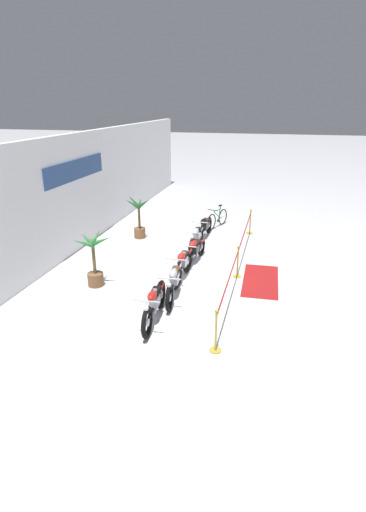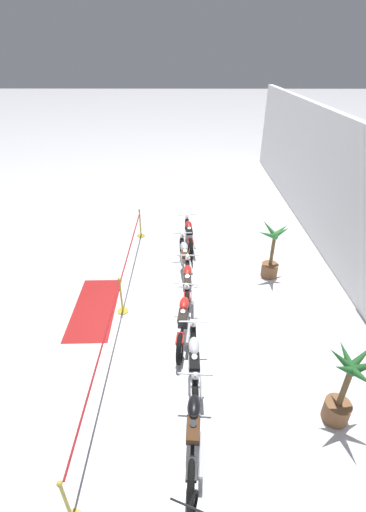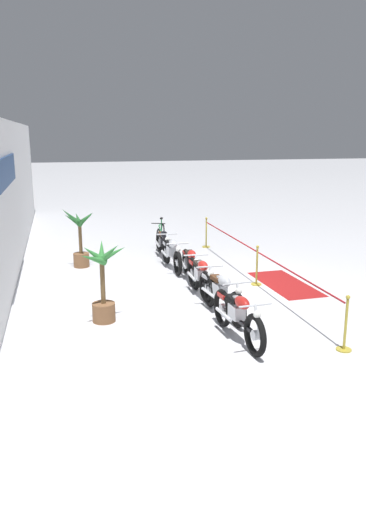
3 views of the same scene
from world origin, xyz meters
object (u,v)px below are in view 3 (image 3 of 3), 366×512
stanchion_mid_left (257,271)px  stanchion_mid_right (206,237)px  floor_banner (285,284)px  motorcycle_red_0 (238,316)px  motorcycle_black_5 (163,243)px  motorcycle_silver_4 (172,253)px  motorcycle_silver_1 (221,293)px  stanchion_far_left (276,269)px  bicycle (161,235)px  motorcycle_red_3 (190,264)px  potted_palm_left_of_row (103,287)px  motorcycle_red_2 (201,277)px  potted_palm_right_of_row (80,239)px

stanchion_mid_left → stanchion_mid_right: size_ratio=1.00×
stanchion_mid_left → floor_banner: (-0.13, -0.76, -0.35)m
motorcycle_red_0 → motorcycle_black_5: bearing=0.2°
stanchion_mid_left → motorcycle_silver_4: bearing=40.2°
motorcycle_silver_1 → stanchion_far_left: size_ratio=0.27×
stanchion_mid_left → bicycle: bearing=16.0°
motorcycle_red_0 → stanchion_far_left: size_ratio=0.26×
motorcycle_red_3 → motorcycle_silver_1: bearing=179.6°
motorcycle_black_5 → stanchion_far_left: (-4.62, -1.75, 0.25)m
potted_palm_left_of_row → stanchion_mid_right: 7.48m
motorcycle_silver_1 → motorcycle_black_5: size_ratio=1.07×
potted_palm_left_of_row → bicycle: bearing=-20.8°
motorcycle_red_2 → motorcycle_silver_4: (2.64, 0.12, -0.02)m
motorcycle_red_2 → floor_banner: size_ratio=0.92×
motorcycle_red_2 → motorcycle_silver_4: bearing=2.7°
motorcycle_silver_4 → stanchion_far_left: (-3.27, -1.79, 0.26)m
stanchion_mid_left → potted_palm_right_of_row: bearing=55.8°
stanchion_mid_right → potted_palm_right_of_row: bearing=110.4°
motorcycle_red_3 → motorcycle_red_0: bearing=177.8°
bicycle → floor_banner: size_ratio=0.65×
motorcycle_red_2 → motorcycle_black_5: 4.00m
motorcycle_red_3 → potted_palm_left_of_row: bearing=134.3°
motorcycle_silver_4 → stanchion_far_left: stanchion_far_left is taller
motorcycle_silver_4 → potted_palm_right_of_row: (0.84, 2.56, 0.37)m
motorcycle_red_2 → motorcycle_red_3: 1.32m
motorcycle_silver_1 → motorcycle_black_5: motorcycle_silver_1 is taller
bicycle → potted_palm_right_of_row: size_ratio=0.92×
motorcycle_red_2 → motorcycle_red_3: (1.32, -0.09, -0.03)m
motorcycle_black_5 → stanchion_far_left: stanchion_far_left is taller
stanchion_mid_right → floor_banner: stanchion_mid_right is taller
motorcycle_red_0 → motorcycle_red_3: motorcycle_red_0 is taller
motorcycle_silver_1 → motorcycle_black_5: bearing=1.7°
motorcycle_red_3 → bicycle: size_ratio=1.40×
motorcycle_red_0 → motorcycle_silver_4: 5.39m
floor_banner → stanchion_mid_right: bearing=7.4°
bicycle → stanchion_mid_left: size_ratio=1.55×
motorcycle_red_3 → bicycle: (4.39, -0.08, -0.07)m
motorcycle_red_0 → motorcycle_red_2: size_ratio=0.97×
stanchion_mid_left → stanchion_mid_right: bearing=0.0°
motorcycle_black_5 → bicycle: bicycle is taller
motorcycle_silver_4 → potted_palm_left_of_row: size_ratio=1.26×
potted_palm_left_of_row → potted_palm_right_of_row: potted_palm_right_of_row is taller
motorcycle_silver_1 → motorcycle_red_3: motorcycle_silver_1 is taller
motorcycle_red_0 → motorcycle_silver_1: motorcycle_red_0 is taller
motorcycle_silver_1 → stanchion_mid_right: bearing=-13.9°
potted_palm_left_of_row → motorcycle_red_2: bearing=-64.8°
stanchion_far_left → floor_banner: 1.46m
motorcycle_red_2 → motorcycle_red_3: bearing=-4.0°
motorcycle_red_3 → motorcycle_black_5: size_ratio=1.03×
motorcycle_silver_4 → motorcycle_silver_1: bearing=-177.1°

